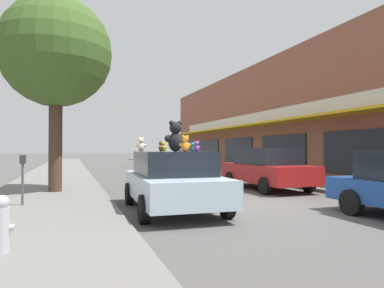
% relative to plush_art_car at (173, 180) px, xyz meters
% --- Properties ---
extents(ground_plane, '(260.00, 260.00, 0.00)m').
position_rel_plush_art_car_xyz_m(ground_plane, '(2.29, -0.08, -0.77)').
color(ground_plane, '#514F4C').
extents(sidewalk_near, '(3.55, 90.00, 0.13)m').
position_rel_plush_art_car_xyz_m(sidewalk_near, '(-3.10, -0.08, -0.71)').
color(sidewalk_near, slate).
rests_on(sidewalk_near, ground_plane).
extents(storefront_row, '(14.88, 34.55, 7.39)m').
position_rel_plush_art_car_xyz_m(storefront_row, '(16.21, 11.97, 2.92)').
color(storefront_row, brown).
rests_on(storefront_row, ground_plane).
extents(plush_art_car, '(2.18, 4.22, 1.48)m').
position_rel_plush_art_car_xyz_m(plush_art_car, '(0.00, 0.00, 0.00)').
color(plush_art_car, '#ADC6D1').
rests_on(plush_art_car, ground_plane).
extents(teddy_bear_giant, '(0.59, 0.38, 0.79)m').
position_rel_plush_art_car_xyz_m(teddy_bear_giant, '(0.08, 0.05, 1.09)').
color(teddy_bear_giant, black).
rests_on(teddy_bear_giant, plush_art_car).
extents(teddy_bear_teal, '(0.18, 0.11, 0.24)m').
position_rel_plush_art_car_xyz_m(teddy_bear_teal, '(0.56, 0.09, 0.83)').
color(teddy_bear_teal, teal).
rests_on(teddy_bear_teal, plush_art_car).
extents(teddy_bear_orange, '(0.28, 0.18, 0.37)m').
position_rel_plush_art_car_xyz_m(teddy_bear_orange, '(-0.01, -1.02, 0.89)').
color(teddy_bear_orange, orange).
rests_on(teddy_bear_orange, plush_art_car).
extents(teddy_bear_yellow, '(0.16, 0.21, 0.28)m').
position_rel_plush_art_car_xyz_m(teddy_bear_yellow, '(0.03, 1.00, 0.84)').
color(teddy_bear_yellow, yellow).
rests_on(teddy_bear_yellow, plush_art_car).
extents(teddy_bear_purple, '(0.19, 0.11, 0.26)m').
position_rel_plush_art_car_xyz_m(teddy_bear_purple, '(0.30, -0.90, 0.83)').
color(teddy_bear_purple, purple).
rests_on(teddy_bear_purple, plush_art_car).
extents(teddy_bear_cream, '(0.29, 0.21, 0.38)m').
position_rel_plush_art_car_xyz_m(teddy_bear_cream, '(-0.64, 0.86, 0.89)').
color(teddy_bear_cream, beige).
rests_on(teddy_bear_cream, plush_art_car).
extents(teddy_bear_white, '(0.28, 0.19, 0.37)m').
position_rel_plush_art_car_xyz_m(teddy_bear_white, '(0.46, 0.92, 0.89)').
color(teddy_bear_white, white).
rests_on(teddy_bear_white, plush_art_car).
extents(teddy_bear_brown, '(0.17, 0.21, 0.28)m').
position_rel_plush_art_car_xyz_m(teddy_bear_brown, '(-0.21, 0.40, 0.85)').
color(teddy_bear_brown, olive).
rests_on(teddy_bear_brown, plush_art_car).
extents(parked_car_far_center, '(2.00, 4.32, 1.59)m').
position_rel_plush_art_car_xyz_m(parked_car_far_center, '(4.70, 3.21, 0.05)').
color(parked_car_far_center, maroon).
rests_on(parked_car_far_center, ground_plane).
extents(street_tree, '(3.70, 3.70, 6.55)m').
position_rel_plush_art_car_xyz_m(street_tree, '(-2.91, 4.10, 4.02)').
color(street_tree, '#473323').
rests_on(street_tree, sidewalk_near).
extents(fire_hydrant, '(0.33, 0.22, 0.79)m').
position_rel_plush_art_car_xyz_m(fire_hydrant, '(-3.31, -2.99, -0.25)').
color(fire_hydrant, '#B2B2B7').
rests_on(fire_hydrant, sidewalk_near).
extents(parking_meter, '(0.14, 0.10, 1.27)m').
position_rel_plush_art_car_xyz_m(parking_meter, '(-3.57, 1.36, 0.17)').
color(parking_meter, '#4C4C51').
rests_on(parking_meter, sidewalk_near).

